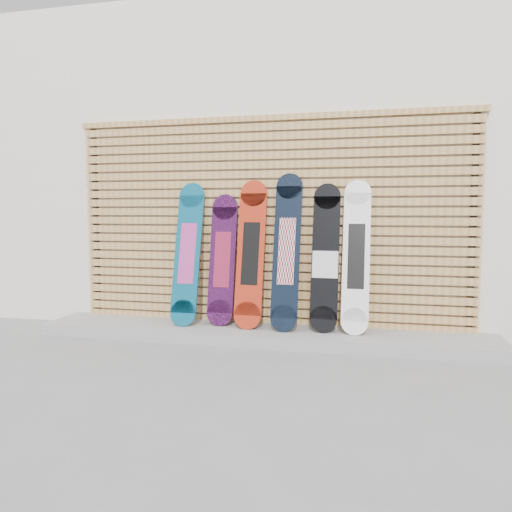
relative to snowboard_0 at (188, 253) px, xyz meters
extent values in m
plane|color=gray|center=(0.96, -0.75, -0.86)|extent=(80.00, 80.00, 0.00)
cube|color=white|center=(1.46, 2.75, 0.94)|extent=(12.00, 5.00, 3.60)
cube|color=gray|center=(0.81, -0.07, -0.80)|extent=(4.60, 0.70, 0.12)
cube|color=tan|center=(0.81, 0.22, -0.73)|extent=(4.20, 0.05, 0.08)
cube|color=tan|center=(0.81, 0.22, -0.63)|extent=(4.20, 0.05, 0.08)
cube|color=tan|center=(0.81, 0.22, -0.53)|extent=(4.20, 0.05, 0.07)
cube|color=tan|center=(0.81, 0.22, -0.44)|extent=(4.20, 0.05, 0.07)
cube|color=tan|center=(0.81, 0.22, -0.34)|extent=(4.20, 0.05, 0.07)
cube|color=tan|center=(0.81, 0.22, -0.24)|extent=(4.20, 0.05, 0.07)
cube|color=tan|center=(0.81, 0.22, -0.14)|extent=(4.20, 0.05, 0.07)
cube|color=tan|center=(0.81, 0.22, -0.05)|extent=(4.20, 0.05, 0.07)
cube|color=tan|center=(0.81, 0.22, 0.05)|extent=(4.20, 0.05, 0.07)
cube|color=tan|center=(0.81, 0.22, 0.15)|extent=(4.20, 0.05, 0.08)
cube|color=tan|center=(0.81, 0.22, 0.24)|extent=(4.20, 0.05, 0.08)
cube|color=tan|center=(0.81, 0.22, 0.34)|extent=(4.20, 0.05, 0.08)
cube|color=tan|center=(0.81, 0.22, 0.44)|extent=(4.20, 0.05, 0.08)
cube|color=tan|center=(0.81, 0.22, 0.53)|extent=(4.20, 0.05, 0.08)
cube|color=tan|center=(0.81, 0.22, 0.63)|extent=(4.20, 0.05, 0.08)
cube|color=tan|center=(0.81, 0.22, 0.73)|extent=(4.20, 0.05, 0.08)
cube|color=tan|center=(0.81, 0.22, 0.83)|extent=(4.20, 0.05, 0.08)
cube|color=tan|center=(0.81, 0.22, 0.92)|extent=(4.20, 0.05, 0.08)
cube|color=tan|center=(0.81, 0.22, 1.02)|extent=(4.20, 0.05, 0.08)
cube|color=tan|center=(0.81, 0.22, 1.12)|extent=(4.20, 0.05, 0.08)
cube|color=tan|center=(0.81, 0.22, 1.21)|extent=(4.20, 0.05, 0.08)
cube|color=tan|center=(0.81, 0.22, 1.31)|extent=(4.20, 0.05, 0.08)
cube|color=black|center=(-1.21, 0.24, 0.25)|extent=(0.06, 0.04, 2.23)
cube|color=black|center=(2.83, 0.24, 0.25)|extent=(0.06, 0.04, 2.23)
cube|color=tan|center=(0.81, 0.22, 1.40)|extent=(4.26, 0.07, 0.06)
cube|color=#0B516E|center=(0.00, 0.00, 0.00)|extent=(0.28, 0.32, 1.22)
cylinder|color=#0B516E|center=(0.00, -0.15, -0.61)|extent=(0.28, 0.09, 0.28)
cylinder|color=#0B516E|center=(0.00, 0.15, 0.61)|extent=(0.28, 0.09, 0.28)
cube|color=#CC489C|center=(0.00, 0.00, 0.00)|extent=(0.17, 0.18, 0.63)
cube|color=black|center=(0.37, 0.05, -0.06)|extent=(0.28, 0.23, 1.10)
cylinder|color=black|center=(0.37, -0.05, -0.61)|extent=(0.28, 0.07, 0.28)
cylinder|color=black|center=(0.37, 0.16, 0.48)|extent=(0.28, 0.07, 0.28)
cube|color=maroon|center=(0.37, 0.05, -0.06)|extent=(0.17, 0.14, 0.58)
cube|color=#AF2912|center=(0.68, 0.01, 0.01)|extent=(0.28, 0.30, 1.24)
cylinder|color=#AF2912|center=(0.68, -0.13, -0.61)|extent=(0.28, 0.08, 0.28)
cylinder|color=#AF2912|center=(0.68, 0.15, 0.62)|extent=(0.28, 0.08, 0.28)
cube|color=black|center=(0.68, 0.01, 0.01)|extent=(0.17, 0.17, 0.64)
cube|color=black|center=(1.06, 0.00, 0.04)|extent=(0.27, 0.33, 1.31)
cylinder|color=black|center=(1.06, -0.15, -0.61)|extent=(0.27, 0.08, 0.27)
cylinder|color=black|center=(1.06, 0.15, 0.69)|extent=(0.27, 0.08, 0.27)
cube|color=silver|center=(1.06, 0.00, 0.04)|extent=(0.17, 0.18, 0.67)
cube|color=black|center=(1.44, 0.03, -0.01)|extent=(0.27, 0.28, 1.21)
cylinder|color=black|center=(1.44, -0.10, -0.61)|extent=(0.27, 0.08, 0.27)
cylinder|color=black|center=(1.44, 0.16, 0.59)|extent=(0.27, 0.08, 0.27)
cube|color=silver|center=(1.44, 0.01, -0.09)|extent=(0.25, 0.08, 0.27)
cube|color=white|center=(1.74, 0.02, 0.00)|extent=(0.26, 0.30, 1.24)
cylinder|color=white|center=(1.74, -0.12, -0.62)|extent=(0.26, 0.08, 0.26)
cylinder|color=white|center=(1.74, 0.16, 0.62)|extent=(0.26, 0.08, 0.26)
cube|color=black|center=(1.74, 0.02, 0.00)|extent=(0.16, 0.17, 0.63)
camera|label=1|loc=(1.91, -4.92, 0.43)|focal=35.00mm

